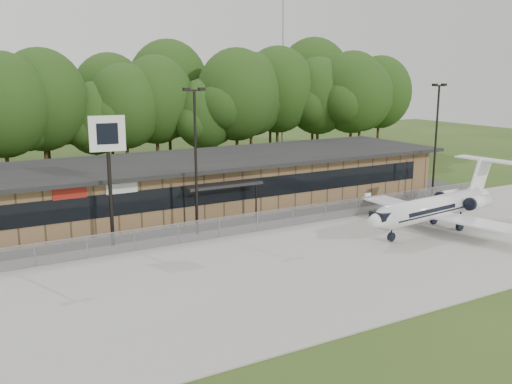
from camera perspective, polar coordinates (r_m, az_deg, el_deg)
ground at (r=30.19m, az=16.51°, el=-10.55°), size 160.00×160.00×0.00m
apron at (r=35.74m, az=7.20°, el=-6.48°), size 64.00×18.00×0.08m
parking_lot at (r=45.05m, az=-1.62°, el=-2.48°), size 50.00×9.00×0.06m
terminal at (r=48.44m, az=-4.13°, el=1.13°), size 41.00×11.65×4.30m
fence at (r=41.08m, az=1.35°, el=-2.84°), size 46.00×0.04×1.52m
treeline at (r=64.43m, az=-11.29°, el=8.44°), size 72.00×12.00×15.00m
radio_mast at (r=79.34m, az=2.68°, el=12.92°), size 0.20×0.20×25.00m
light_pole_mid at (r=39.08m, az=-6.06°, el=4.11°), size 1.55×0.30×10.23m
light_pole_right at (r=52.66m, az=17.58°, el=5.67°), size 1.55×0.30×10.23m
business_jet at (r=42.68m, az=17.62°, el=-1.51°), size 14.48×12.94×4.87m
pole_sign at (r=37.33m, az=-14.59°, el=4.31°), size 2.26×0.57×8.58m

